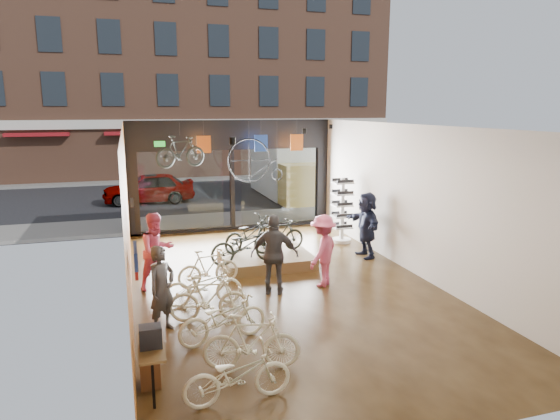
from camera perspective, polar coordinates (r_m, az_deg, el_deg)
name	(u,v)px	position (r m, az deg, el deg)	size (l,w,h in m)	color
ground_plane	(283,286)	(12.17, 0.40, -8.69)	(7.00, 12.00, 0.04)	black
ceiling	(284,125)	(11.42, 0.42, 9.69)	(7.00, 12.00, 0.04)	black
wall_left	(126,218)	(11.14, -17.15, -0.84)	(0.04, 12.00, 3.80)	#B05C21
wall_right	(416,200)	(13.12, 15.25, 1.09)	(0.04, 12.00, 3.80)	beige
wall_back	(433,302)	(6.38, 17.03, -10.05)	(7.00, 0.04, 3.80)	beige
storefront	(232,176)	(17.39, -5.52, 3.94)	(7.00, 0.26, 3.80)	black
exit_sign	(160,144)	(16.85, -13.60, 7.36)	(0.35, 0.06, 0.18)	#198C26
street_road	(198,190)	(26.46, -9.35, 2.28)	(30.00, 18.00, 0.02)	black
sidewalk_near	(226,220)	(18.87, -6.14, -1.14)	(30.00, 2.40, 0.12)	slate
sidewalk_far	(189,178)	(30.37, -10.38, 3.57)	(30.00, 2.00, 0.12)	slate
opposite_building	(180,62)	(32.70, -11.38, 16.28)	(26.00, 5.00, 14.00)	brown
street_car	(149,188)	(23.18, -14.77, 2.47)	(1.61, 3.99, 1.36)	gray
box_truck	(292,171)	(23.24, 1.33, 4.53)	(2.27, 6.82, 2.69)	silver
floor_bike_0	(237,375)	(7.59, -4.89, -18.29)	(0.56, 1.60, 0.84)	beige
floor_bike_1	(251,342)	(8.37, -3.28, -14.81)	(0.45, 1.59, 0.96)	beige
floor_bike_2	(223,318)	(9.33, -6.57, -12.20)	(0.59, 1.70, 0.89)	beige
floor_bike_3	(209,299)	(10.16, -8.13, -10.00)	(0.45, 1.60, 0.96)	beige
floor_bike_4	(203,286)	(11.00, -8.76, -8.53)	(0.58, 1.67, 0.88)	beige
floor_bike_5	(208,268)	(12.09, -8.19, -6.56)	(0.43, 1.52, 0.91)	beige
display_platform	(266,260)	(13.64, -1.59, -5.69)	(2.40, 1.80, 0.30)	brown
display_bike_left	(245,245)	(12.74, -4.03, -4.00)	(0.64, 1.83, 0.96)	black
display_bike_mid	(279,236)	(13.69, -0.11, -2.95)	(0.43, 1.53, 0.92)	black
display_bike_right	(250,233)	(13.88, -3.49, -2.69)	(0.64, 1.82, 0.96)	black
customer_0	(162,289)	(9.80, -13.35, -8.76)	(0.61, 0.40, 1.68)	#3F3F44
customer_1	(157,251)	(12.04, -13.89, -4.59)	(0.89, 0.69, 1.82)	#CC4C72
customer_2	(275,255)	(11.37, -0.63, -5.12)	(1.09, 0.45, 1.86)	#3F3F44
customer_3	(323,251)	(11.95, 4.93, -4.65)	(1.12, 0.64, 1.73)	#CC4C72
customer_5	(366,225)	(14.40, 9.84, -1.66)	(1.74, 0.56, 1.88)	#161C33
sunglasses_rack	(342,210)	(15.83, 7.10, -0.06)	(0.61, 0.50, 2.05)	white
wall_merch	(139,304)	(7.94, -15.80, -10.26)	(0.40, 2.40, 2.60)	navy
penny_farthing	(258,162)	(16.17, -2.53, 5.55)	(1.77, 0.06, 1.41)	black
hung_bike	(180,152)	(15.22, -11.31, 6.57)	(0.45, 1.58, 0.95)	black
jersey_left	(204,144)	(16.31, -8.70, 7.42)	(0.45, 0.03, 0.55)	#CC5919
jersey_mid	(261,143)	(16.69, -2.19, 7.63)	(0.45, 0.03, 0.55)	#1E3F99
jersey_right	(297,142)	(17.05, 1.91, 7.72)	(0.45, 0.03, 0.55)	#CC5919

